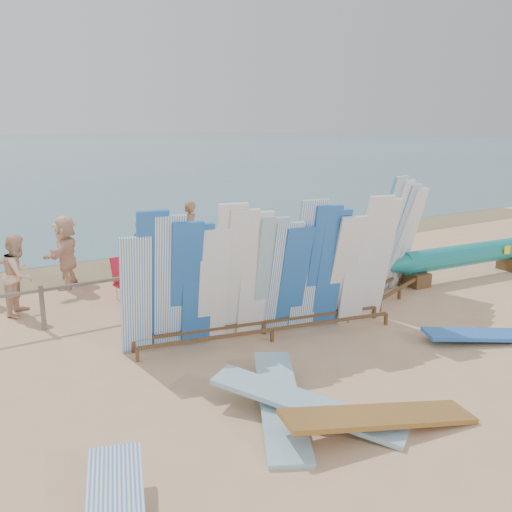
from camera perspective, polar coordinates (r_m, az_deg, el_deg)
ground at (r=9.32m, az=-5.19°, el=-11.01°), size 160.00×160.00×0.00m
wet_sand_strip at (r=15.74m, az=-17.28°, el=-1.27°), size 40.00×2.60×0.01m
fence at (r=11.70m, az=-12.01°, el=-2.80°), size 12.08×0.08×0.90m
main_surfboard_rack at (r=9.88m, az=1.34°, el=-2.20°), size 5.26×1.69×2.62m
side_surfboard_rack at (r=12.60m, az=14.18°, el=1.29°), size 2.55×1.45×2.85m
outrigger_canoe at (r=15.07m, az=21.35°, el=0.00°), size 6.31×1.10×0.90m
vendor_table at (r=11.13m, az=7.47°, el=-4.69°), size 1.09×0.94×1.21m
flat_board_c at (r=7.58m, az=12.89°, el=-17.51°), size 2.74×1.18×0.42m
flat_board_d at (r=11.07m, az=23.94°, el=-8.12°), size 2.67×1.71×0.22m
flat_board_b at (r=7.86m, az=2.52°, el=-15.93°), size 1.78×2.64×0.29m
flat_board_a at (r=7.72m, az=5.33°, el=-16.60°), size 1.96×2.55×0.42m
beach_chair_left at (r=12.69m, az=-10.66°, el=-3.11°), size 0.70×0.72×0.95m
beach_chair_right at (r=12.67m, az=-13.11°, el=-3.23°), size 0.72×0.74×0.97m
stroller at (r=13.26m, az=-8.58°, el=-1.65°), size 0.75×0.89×1.05m
beachgoer_10 at (r=14.99m, az=6.81°, el=2.08°), size 1.14×0.71×1.81m
beachgoer_5 at (r=13.88m, az=-19.38°, el=0.29°), size 1.32×1.62×1.73m
beachgoer_7 at (r=15.49m, az=-7.07°, el=2.45°), size 0.75×0.65×1.81m
beachgoer_2 at (r=12.34m, az=-23.70°, el=-1.76°), size 0.77×0.91×1.70m
beachgoer_4 at (r=14.26m, az=-11.97°, el=0.71°), size 0.65×0.97×1.53m
beachgoer_3 at (r=14.60m, az=-19.36°, el=0.78°), size 0.51×1.10×1.66m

